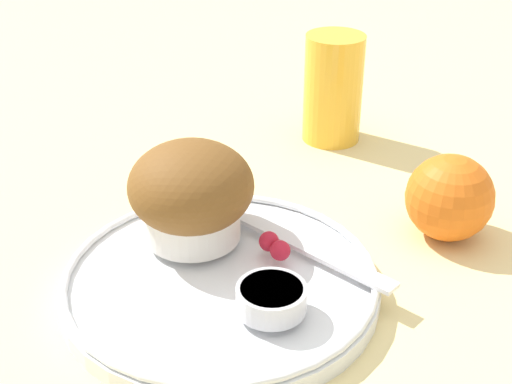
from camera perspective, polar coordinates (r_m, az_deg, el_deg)
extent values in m
plane|color=beige|center=(0.56, -2.93, -7.11)|extent=(3.00, 3.00, 0.00)
cylinder|color=white|center=(0.54, -2.84, -7.43)|extent=(0.24, 0.24, 0.01)
torus|color=white|center=(0.53, -2.87, -6.57)|extent=(0.24, 0.24, 0.01)
cylinder|color=silver|center=(0.56, -4.82, -1.84)|extent=(0.08, 0.08, 0.04)
ellipsoid|color=brown|center=(0.55, -4.93, 0.58)|extent=(0.10, 0.10, 0.07)
cylinder|color=silver|center=(0.49, 1.33, -8.46)|extent=(0.05, 0.05, 0.02)
cylinder|color=white|center=(0.49, 1.34, -7.83)|extent=(0.04, 0.04, 0.00)
sphere|color=#B7192D|center=(0.55, 1.04, -3.97)|extent=(0.02, 0.02, 0.02)
sphere|color=#B7192D|center=(0.54, 1.95, -4.70)|extent=(0.02, 0.02, 0.02)
cube|color=silver|center=(0.56, 3.71, -4.25)|extent=(0.17, 0.06, 0.00)
sphere|color=orange|center=(0.61, 15.22, -0.43)|extent=(0.07, 0.07, 0.07)
cylinder|color=gold|center=(0.76, 6.19, 8.24)|extent=(0.06, 0.06, 0.11)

